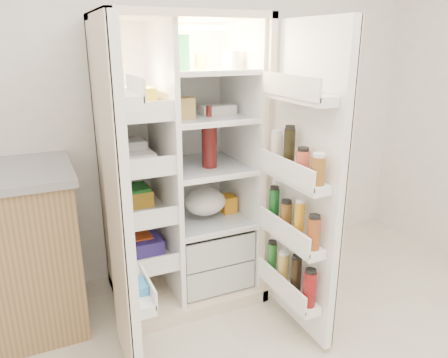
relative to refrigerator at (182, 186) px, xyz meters
name	(u,v)px	position (x,y,z in m)	size (l,w,h in m)	color
wall_back	(174,86)	(0.08, 0.35, 0.61)	(4.00, 0.02, 2.70)	white
refrigerator	(182,186)	(0.00, 0.00, 0.00)	(0.92, 0.70, 1.80)	beige
freezer_door	(119,209)	(-0.52, -0.60, 0.15)	(0.15, 0.40, 1.72)	white
fridge_door	(304,191)	(0.46, -0.69, 0.12)	(0.17, 0.58, 1.72)	white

